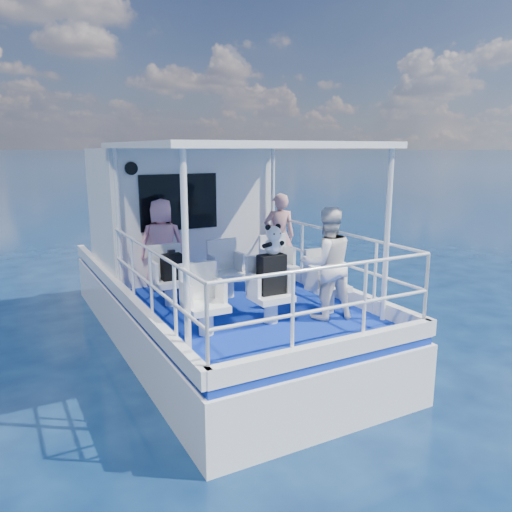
{
  "coord_description": "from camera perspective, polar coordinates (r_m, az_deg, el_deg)",
  "views": [
    {
      "loc": [
        -3.06,
        -6.4,
        3.1
      ],
      "look_at": [
        0.16,
        -0.4,
        1.63
      ],
      "focal_mm": 35.0,
      "sensor_mm": 36.0,
      "label": 1
    }
  ],
  "objects": [
    {
      "name": "ground",
      "position": [
        7.75,
        -2.48,
        -11.4
      ],
      "size": [
        2000.0,
        2000.0,
        0.0
      ],
      "primitive_type": "plane",
      "color": "#081A3D",
      "rests_on": "ground"
    },
    {
      "name": "hull",
      "position": [
        8.59,
        -5.42,
        -9.0
      ],
      "size": [
        3.0,
        7.0,
        1.6
      ],
      "primitive_type": "cube",
      "color": "white",
      "rests_on": "ground"
    },
    {
      "name": "deck",
      "position": [
        8.32,
        -5.53,
        -3.54
      ],
      "size": [
        2.9,
        6.9,
        0.1
      ],
      "primitive_type": "cube",
      "color": "#0B259C",
      "rests_on": "hull"
    },
    {
      "name": "cabin",
      "position": [
        9.29,
        -8.8,
        5.27
      ],
      "size": [
        2.85,
        2.0,
        2.2
      ],
      "primitive_type": "cube",
      "color": "white",
      "rests_on": "deck"
    },
    {
      "name": "canopy",
      "position": [
        6.92,
        -1.99,
        12.53
      ],
      "size": [
        3.0,
        3.2,
        0.08
      ],
      "primitive_type": "cube",
      "color": "white",
      "rests_on": "cabin"
    },
    {
      "name": "canopy_posts",
      "position": [
        6.96,
        -1.74,
        3.11
      ],
      "size": [
        2.77,
        2.97,
        2.2
      ],
      "color": "white",
      "rests_on": "deck"
    },
    {
      "name": "railings",
      "position": [
        6.8,
        -0.48,
        -2.27
      ],
      "size": [
        2.84,
        3.59,
        1.0
      ],
      "primitive_type": null,
      "color": "white",
      "rests_on": "deck"
    },
    {
      "name": "seat_port_fwd",
      "position": [
        7.23,
        -9.71,
        -4.11
      ],
      "size": [
        0.48,
        0.46,
        0.38
      ],
      "primitive_type": "cube",
      "color": "white",
      "rests_on": "deck"
    },
    {
      "name": "seat_center_fwd",
      "position": [
        7.55,
        -3.22,
        -3.25
      ],
      "size": [
        0.48,
        0.46,
        0.38
      ],
      "primitive_type": "cube",
      "color": "white",
      "rests_on": "deck"
    },
    {
      "name": "seat_stbd_fwd",
      "position": [
        7.96,
        2.67,
        -2.43
      ],
      "size": [
        0.48,
        0.46,
        0.38
      ],
      "primitive_type": "cube",
      "color": "white",
      "rests_on": "deck"
    },
    {
      "name": "seat_port_aft",
      "position": [
        6.07,
        -5.74,
        -7.2
      ],
      "size": [
        0.48,
        0.46,
        0.38
      ],
      "primitive_type": "cube",
      "color": "white",
      "rests_on": "deck"
    },
    {
      "name": "seat_center_aft",
      "position": [
        6.45,
        1.71,
        -5.97
      ],
      "size": [
        0.48,
        0.46,
        0.38
      ],
      "primitive_type": "cube",
      "color": "white",
      "rests_on": "deck"
    },
    {
      "name": "seat_stbd_aft",
      "position": [
        6.92,
        8.21,
        -4.81
      ],
      "size": [
        0.48,
        0.46,
        0.38
      ],
      "primitive_type": "cube",
      "color": "white",
      "rests_on": "deck"
    },
    {
      "name": "passenger_port_fwd",
      "position": [
        7.94,
        -10.66,
        1.28
      ],
      "size": [
        0.65,
        0.57,
        1.45
      ],
      "primitive_type": "imported",
      "rotation": [
        0.0,
        0.0,
        2.72
      ],
      "color": "pink",
      "rests_on": "deck"
    },
    {
      "name": "passenger_stbd_fwd",
      "position": [
        8.52,
        2.68,
        2.27
      ],
      "size": [
        0.62,
        0.51,
        1.46
      ],
      "primitive_type": "imported",
      "rotation": [
        0.0,
        0.0,
        2.79
      ],
      "color": "#D7918B",
      "rests_on": "deck"
    },
    {
      "name": "passenger_stbd_aft",
      "position": [
        6.54,
        8.11,
        -0.85
      ],
      "size": [
        0.82,
        0.7,
        1.48
      ],
      "primitive_type": "imported",
      "rotation": [
        0.0,
        0.0,
        2.93
      ],
      "color": "white",
      "rests_on": "deck"
    },
    {
      "name": "backpack_port",
      "position": [
        7.13,
        -9.64,
        -1.23
      ],
      "size": [
        0.28,
        0.16,
        0.37
      ],
      "primitive_type": "cube",
      "color": "black",
      "rests_on": "seat_port_fwd"
    },
    {
      "name": "backpack_center",
      "position": [
        6.33,
        1.79,
        -2.1
      ],
      "size": [
        0.34,
        0.19,
        0.51
      ],
      "primitive_type": "cube",
      "color": "black",
      "rests_on": "seat_center_aft"
    },
    {
      "name": "compact_camera",
      "position": [
        7.09,
        -9.65,
        0.46
      ],
      "size": [
        0.1,
        0.06,
        0.06
      ],
      "primitive_type": "cube",
      "color": "black",
      "rests_on": "backpack_port"
    },
    {
      "name": "panda",
      "position": [
        6.25,
        1.95,
        1.89
      ],
      "size": [
        0.25,
        0.21,
        0.38
      ],
      "primitive_type": null,
      "color": "white",
      "rests_on": "backpack_center"
    }
  ]
}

